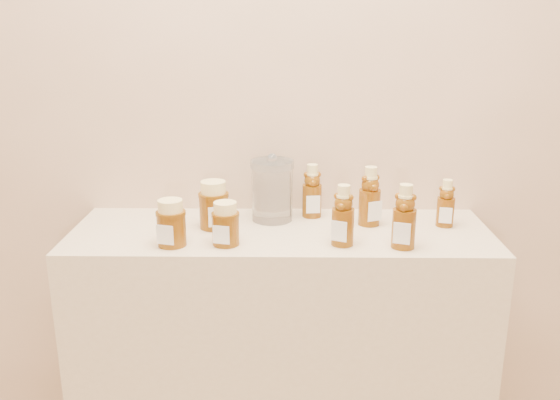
# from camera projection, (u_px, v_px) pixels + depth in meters

# --- Properties ---
(wall_back) EXTENTS (3.50, 0.02, 2.70)m
(wall_back) POSITION_uv_depth(u_px,v_px,m) (282.00, 65.00, 1.76)
(wall_back) COLOR tan
(wall_back) RESTS_ON ground
(display_table) EXTENTS (1.20, 0.40, 0.90)m
(display_table) POSITION_uv_depth(u_px,v_px,m) (281.00, 367.00, 1.83)
(display_table) COLOR beige
(display_table) RESTS_ON ground
(bear_bottle_back_left) EXTENTS (0.07, 0.07, 0.18)m
(bear_bottle_back_left) POSITION_uv_depth(u_px,v_px,m) (312.00, 187.00, 1.79)
(bear_bottle_back_left) COLOR #5B2E07
(bear_bottle_back_left) RESTS_ON display_table
(bear_bottle_back_mid) EXTENTS (0.09, 0.09, 0.20)m
(bear_bottle_back_mid) POSITION_uv_depth(u_px,v_px,m) (370.00, 192.00, 1.72)
(bear_bottle_back_mid) COLOR #5B2E07
(bear_bottle_back_mid) RESTS_ON display_table
(bear_bottle_back_right) EXTENTS (0.06, 0.06, 0.16)m
(bear_bottle_back_right) POSITION_uv_depth(u_px,v_px,m) (446.00, 200.00, 1.71)
(bear_bottle_back_right) COLOR #5B2E07
(bear_bottle_back_right) RESTS_ON display_table
(bear_bottle_front_left) EXTENTS (0.08, 0.08, 0.19)m
(bear_bottle_front_left) POSITION_uv_depth(u_px,v_px,m) (343.00, 211.00, 1.56)
(bear_bottle_front_left) COLOR #5B2E07
(bear_bottle_front_left) RESTS_ON display_table
(bear_bottle_front_right) EXTENTS (0.08, 0.08, 0.20)m
(bear_bottle_front_right) POSITION_uv_depth(u_px,v_px,m) (405.00, 212.00, 1.54)
(bear_bottle_front_right) COLOR #5B2E07
(bear_bottle_front_right) RESTS_ON display_table
(honey_jar_left) EXTENTS (0.10, 0.10, 0.13)m
(honey_jar_left) POSITION_uv_depth(u_px,v_px,m) (171.00, 223.00, 1.57)
(honey_jar_left) COLOR #5B2E07
(honey_jar_left) RESTS_ON display_table
(honey_jar_back) EXTENTS (0.11, 0.11, 0.14)m
(honey_jar_back) POSITION_uv_depth(u_px,v_px,m) (214.00, 205.00, 1.70)
(honey_jar_back) COLOR #5B2E07
(honey_jar_back) RESTS_ON display_table
(honey_jar_front) EXTENTS (0.09, 0.09, 0.12)m
(honey_jar_front) POSITION_uv_depth(u_px,v_px,m) (226.00, 224.00, 1.57)
(honey_jar_front) COLOR #5B2E07
(honey_jar_front) RESTS_ON display_table
(glass_canister) EXTENTS (0.14, 0.14, 0.20)m
(glass_canister) POSITION_uv_depth(u_px,v_px,m) (272.00, 188.00, 1.76)
(glass_canister) COLOR white
(glass_canister) RESTS_ON display_table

